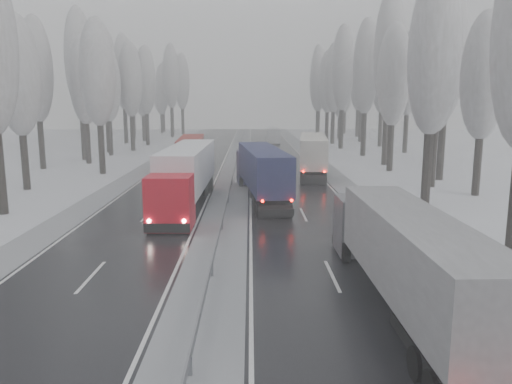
{
  "coord_description": "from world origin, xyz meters",
  "views": [
    {
      "loc": [
        1.68,
        -8.73,
        7.51
      ],
      "look_at": [
        2.02,
        20.54,
        2.2
      ],
      "focal_mm": 35.0,
      "sensor_mm": 36.0,
      "label": 1
    }
  ],
  "objects_px": {
    "truck_grey_tarp": "(403,252)",
    "box_truck_distant": "(273,136)",
    "truck_blue_box": "(261,169)",
    "truck_red_red": "(190,153)",
    "truck_cream_box": "(313,152)",
    "truck_red_white": "(186,173)"
  },
  "relations": [
    {
      "from": "truck_grey_tarp",
      "to": "box_truck_distant",
      "type": "relative_size",
      "value": 2.04
    },
    {
      "from": "truck_grey_tarp",
      "to": "truck_cream_box",
      "type": "bearing_deg",
      "value": 87.91
    },
    {
      "from": "truck_blue_box",
      "to": "truck_grey_tarp",
      "type": "bearing_deg",
      "value": -84.15
    },
    {
      "from": "truck_grey_tarp",
      "to": "truck_red_white",
      "type": "xyz_separation_m",
      "value": [
        -10.1,
        18.29,
        0.3
      ]
    },
    {
      "from": "truck_grey_tarp",
      "to": "truck_red_red",
      "type": "relative_size",
      "value": 1.0
    },
    {
      "from": "truck_grey_tarp",
      "to": "truck_red_red",
      "type": "xyz_separation_m",
      "value": [
        -11.75,
        34.85,
        -0.0
      ]
    },
    {
      "from": "box_truck_distant",
      "to": "truck_red_red",
      "type": "height_order",
      "value": "truck_red_red"
    },
    {
      "from": "box_truck_distant",
      "to": "truck_grey_tarp",
      "type": "bearing_deg",
      "value": -88.75
    },
    {
      "from": "truck_red_white",
      "to": "truck_red_red",
      "type": "height_order",
      "value": "truck_red_white"
    },
    {
      "from": "box_truck_distant",
      "to": "truck_red_red",
      "type": "xyz_separation_m",
      "value": [
        -10.49,
        -39.55,
        0.83
      ]
    },
    {
      "from": "truck_grey_tarp",
      "to": "truck_red_white",
      "type": "distance_m",
      "value": 20.9
    },
    {
      "from": "truck_red_white",
      "to": "truck_grey_tarp",
      "type": "bearing_deg",
      "value": -60.14
    },
    {
      "from": "truck_blue_box",
      "to": "truck_red_red",
      "type": "distance_m",
      "value": 15.17
    },
    {
      "from": "truck_blue_box",
      "to": "box_truck_distant",
      "type": "bearing_deg",
      "value": 79.86
    },
    {
      "from": "truck_grey_tarp",
      "to": "truck_red_white",
      "type": "bearing_deg",
      "value": 118.49
    },
    {
      "from": "box_truck_distant",
      "to": "truck_red_white",
      "type": "distance_m",
      "value": 56.81
    },
    {
      "from": "truck_blue_box",
      "to": "truck_red_red",
      "type": "height_order",
      "value": "truck_blue_box"
    },
    {
      "from": "truck_cream_box",
      "to": "truck_red_red",
      "type": "distance_m",
      "value": 12.77
    },
    {
      "from": "truck_cream_box",
      "to": "box_truck_distant",
      "type": "height_order",
      "value": "truck_cream_box"
    },
    {
      "from": "truck_cream_box",
      "to": "truck_blue_box",
      "type": "bearing_deg",
      "value": -107.22
    },
    {
      "from": "truck_grey_tarp",
      "to": "truck_cream_box",
      "type": "relative_size",
      "value": 0.92
    },
    {
      "from": "truck_grey_tarp",
      "to": "truck_blue_box",
      "type": "distance_m",
      "value": 21.93
    }
  ]
}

